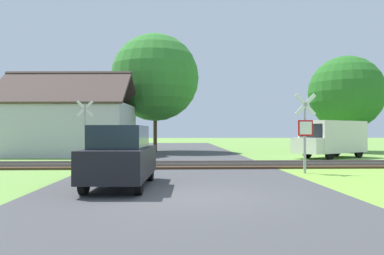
{
  "coord_description": "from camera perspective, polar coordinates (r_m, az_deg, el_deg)",
  "views": [
    {
      "loc": [
        -0.24,
        -9.34,
        1.62
      ],
      "look_at": [
        0.5,
        8.76,
        1.8
      ],
      "focal_mm": 35.0,
      "sensor_mm": 36.0,
      "label": 1
    }
  ],
  "objects": [
    {
      "name": "tree_center",
      "position": [
        29.94,
        -5.62,
        7.58
      ],
      "size": [
        6.88,
        6.88,
        9.3
      ],
      "color": "#513823",
      "rests_on": "ground"
    },
    {
      "name": "parked_car",
      "position": [
        11.05,
        -10.77,
        -4.33
      ],
      "size": [
        1.79,
        4.06,
        1.78
      ],
      "rotation": [
        0.0,
        0.0,
        -0.04
      ],
      "color": "black",
      "rests_on": "ground"
    },
    {
      "name": "ground_plane",
      "position": [
        9.48,
        -0.87,
        -10.42
      ],
      "size": [
        160.0,
        160.0,
        0.0
      ],
      "primitive_type": "plane",
      "color": "#6B9942"
    },
    {
      "name": "crossing_sign_far",
      "position": [
        20.62,
        -16.02,
        0.2
      ],
      "size": [
        0.87,
        0.18,
        3.27
      ],
      "rotation": [
        0.0,
        0.0,
        0.15
      ],
      "color": "#9E9EA5",
      "rests_on": "ground"
    },
    {
      "name": "tree_far",
      "position": [
        32.09,
        22.41,
        4.88
      ],
      "size": [
        5.84,
        5.84,
        7.56
      ],
      "color": "#513823",
      "rests_on": "ground"
    },
    {
      "name": "road_asphalt",
      "position": [
        11.45,
        -1.13,
        -8.69
      ],
      "size": [
        8.18,
        80.0,
        0.01
      ],
      "primitive_type": "cube",
      "color": "#424244",
      "rests_on": "ground"
    },
    {
      "name": "stop_sign_near",
      "position": [
        14.98,
        16.84,
        -0.18
      ],
      "size": [
        0.87,
        0.19,
        3.08
      ],
      "rotation": [
        0.0,
        0.0,
        3.27
      ],
      "color": "#9E9EA5",
      "rests_on": "ground"
    },
    {
      "name": "rail_track",
      "position": [
        17.17,
        -1.54,
        -5.79
      ],
      "size": [
        60.0,
        2.6,
        0.22
      ],
      "color": "#422D1E",
      "rests_on": "ground"
    },
    {
      "name": "house",
      "position": [
        26.51,
        -18.29,
        0.03
      ],
      "size": [
        8.84,
        6.7,
        5.66
      ],
      "rotation": [
        0.0,
        0.0,
        -0.06
      ],
      "color": "#B7B7BC",
      "rests_on": "ground"
    },
    {
      "name": "mail_truck",
      "position": [
        24.12,
        20.48,
        -1.44
      ],
      "size": [
        5.14,
        4.16,
        2.24
      ],
      "rotation": [
        0.0,
        0.0,
        2.13
      ],
      "color": "silver",
      "rests_on": "ground"
    }
  ]
}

